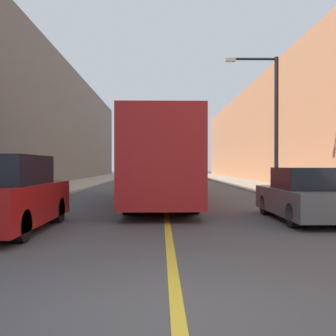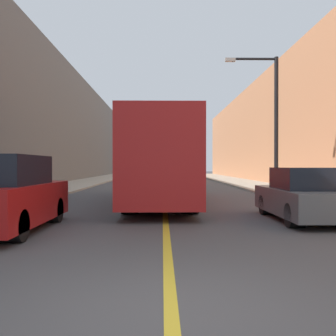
% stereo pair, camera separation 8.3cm
% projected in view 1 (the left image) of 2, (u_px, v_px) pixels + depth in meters
% --- Properties ---
extents(ground_plane, '(200.00, 200.00, 0.00)m').
position_uv_depth(ground_plane, '(178.00, 315.00, 4.11)').
color(ground_plane, '#474749').
extents(sidewalk_left, '(3.76, 72.00, 0.11)m').
position_uv_depth(sidewalk_left, '(82.00, 183.00, 33.97)').
color(sidewalk_left, '#A89E8C').
rests_on(sidewalk_left, ground).
extents(sidewalk_right, '(3.76, 72.00, 0.11)m').
position_uv_depth(sidewalk_right, '(243.00, 183.00, 34.24)').
color(sidewalk_right, '#A89E8C').
rests_on(sidewalk_right, ground).
extents(building_row_left, '(4.00, 72.00, 11.35)m').
position_uv_depth(building_row_left, '(36.00, 118.00, 33.87)').
color(building_row_left, '#66605B').
rests_on(building_row_left, ground).
extents(building_row_right, '(4.00, 72.00, 9.85)m').
position_uv_depth(building_row_right, '(288.00, 127.00, 34.28)').
color(building_row_right, '#B2724C').
rests_on(building_row_right, ground).
extents(road_center_line, '(0.16, 72.00, 0.01)m').
position_uv_depth(road_center_line, '(163.00, 183.00, 34.11)').
color(road_center_line, gold).
rests_on(road_center_line, ground).
extents(bus, '(2.48, 12.34, 3.28)m').
position_uv_depth(bus, '(161.00, 161.00, 16.54)').
color(bus, '#AD1E1E').
rests_on(bus, ground).
extents(parked_suv_left, '(2.04, 4.57, 1.81)m').
position_uv_depth(parked_suv_left, '(3.00, 196.00, 9.28)').
color(parked_suv_left, maroon).
rests_on(parked_suv_left, ground).
extents(car_right_near, '(1.83, 4.25, 1.51)m').
position_uv_depth(car_right_near, '(306.00, 197.00, 11.13)').
color(car_right_near, '#51565B').
rests_on(car_right_near, ground).
extents(street_lamp_right, '(2.60, 0.24, 6.73)m').
position_uv_depth(street_lamp_right, '(271.00, 116.00, 19.09)').
color(street_lamp_right, black).
rests_on(street_lamp_right, sidewalk_right).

